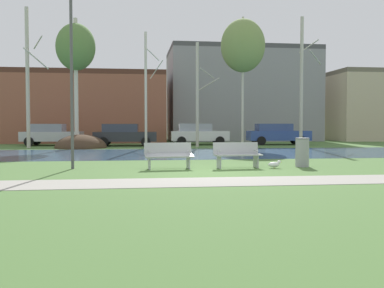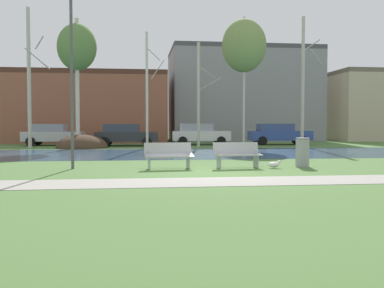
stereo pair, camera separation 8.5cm
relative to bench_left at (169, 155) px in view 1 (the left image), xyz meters
The scene contains 21 objects.
ground_plane 8.91m from the bench_left, 82.41° to the left, with size 120.00×120.00×0.00m, color #476B33.
paved_path_strip 3.70m from the bench_left, 71.35° to the right, with size 60.00×1.82×0.01m, color gray.
river_band 7.98m from the bench_left, 81.51° to the left, with size 80.00×8.47×0.01m, color #33516B.
soil_mound 14.60m from the bench_left, 108.12° to the left, with size 3.24×3.30×1.72m, color #423021.
bench_left is the anchor object (origin of this frame).
bench_right 2.33m from the bench_left, ahead, with size 1.64×0.70×0.87m.
trash_bin 4.70m from the bench_left, ahead, with size 0.50×0.50×1.01m.
seagull 3.59m from the bench_left, ahead, with size 0.48×0.18×0.27m.
streetlamp 4.69m from the bench_left, behind, with size 0.32×0.32×5.92m.
birch_far_left 16.66m from the bench_left, 118.69° to the left, with size 1.45×2.28×8.81m.
birch_left 15.62m from the bench_left, 109.17° to the left, with size 2.43×2.43×8.09m.
birch_center_left 14.14m from the bench_left, 91.68° to the left, with size 1.21×1.95×7.37m.
birch_center 14.71m from the bench_left, 78.04° to the left, with size 1.55×2.56×6.85m.
birch_center_right 16.75m from the bench_left, 67.13° to the left, with size 2.94×2.94×8.64m.
birch_right 17.74m from the bench_left, 54.38° to the left, with size 1.46×2.48×8.71m.
parked_van_nearest_silver 18.61m from the bench_left, 112.04° to the left, with size 4.17×2.22×1.53m.
parked_sedan_second_dark 16.35m from the bench_left, 96.59° to the left, with size 4.37×2.28×1.52m.
parked_hatch_third_white 17.57m from the bench_left, 78.63° to the left, with size 4.24×2.17×1.55m.
parked_wagon_fourth_blue 19.09m from the bench_left, 61.04° to the left, with size 4.57×2.10×1.54m.
building_brick_low 26.18m from the bench_left, 107.07° to the left, with size 18.00×9.24×5.83m.
building_grey_warehouse 27.98m from the bench_left, 71.61° to the left, with size 13.40×7.94×8.49m.
Camera 1 is at (-2.26, -13.39, 1.47)m, focal length 41.16 mm.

